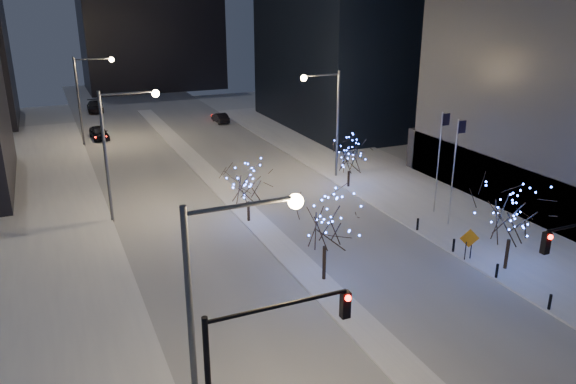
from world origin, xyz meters
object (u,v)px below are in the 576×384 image
holiday_tree_plaza_near (513,214)px  construction_sign (469,241)px  street_lamp_w_mid (119,138)px  holiday_tree_plaza_far (349,156)px  street_lamp_east (329,111)px  car_mid (220,118)px  street_lamp_w_near (219,295)px  holiday_tree_median_near (325,222)px  holiday_tree_median_far (248,185)px  traffic_signal_west (253,365)px  car_near (99,133)px  street_lamp_w_far (87,89)px  car_far (95,107)px

holiday_tree_plaza_near → construction_sign: holiday_tree_plaza_near is taller
street_lamp_w_mid → holiday_tree_plaza_far: 19.77m
street_lamp_east → car_mid: bearing=94.2°
street_lamp_w_near → holiday_tree_median_near: size_ratio=1.80×
holiday_tree_median_far → traffic_signal_west: bearing=-109.3°
holiday_tree_plaza_near → holiday_tree_plaza_far: (-1.10, 18.01, -0.90)m
car_near → street_lamp_east: bearing=-58.6°
car_near → holiday_tree_plaza_near: bearing=-71.7°
street_lamp_w_mid → holiday_tree_median_near: (9.44, -14.93, -2.65)m
holiday_tree_plaza_near → traffic_signal_west: bearing=-156.5°
street_lamp_east → traffic_signal_west: street_lamp_east is taller
car_mid → holiday_tree_median_far: 36.05m
holiday_tree_median_far → holiday_tree_median_near: bearing=-84.6°
traffic_signal_west → street_lamp_w_far: bearing=90.5°
car_far → construction_sign: size_ratio=2.51×
street_lamp_w_far → holiday_tree_median_far: size_ratio=2.22×
holiday_tree_plaza_near → construction_sign: (-1.30, 1.98, -2.40)m
street_lamp_east → street_lamp_w_far: bearing=130.8°
street_lamp_east → holiday_tree_plaza_near: street_lamp_east is taller
car_mid → holiday_tree_median_near: 46.27m
street_lamp_w_mid → street_lamp_w_far: (0.00, 25.00, 0.00)m
street_lamp_east → car_near: street_lamp_east is taller
car_far → holiday_tree_plaza_near: bearing=-71.7°
car_near → construction_sign: (18.31, -43.99, 0.65)m
street_lamp_w_far → holiday_tree_plaza_far: street_lamp_w_far is taller
street_lamp_east → car_mid: street_lamp_east is taller
traffic_signal_west → car_mid: (16.51, 57.61, -4.09)m
street_lamp_w_far → holiday_tree_plaza_far: size_ratio=2.07×
car_near → holiday_tree_plaza_far: 33.60m
street_lamp_w_far → construction_sign: size_ratio=4.72×
car_mid → construction_sign: (2.23, -46.89, 0.76)m
street_lamp_east → holiday_tree_median_far: 13.32m
street_lamp_w_far → holiday_tree_median_near: bearing=-76.7°
street_lamp_w_near → holiday_tree_plaza_far: (19.44, 24.74, -3.58)m
car_far → holiday_tree_plaza_near: 66.24m
traffic_signal_west → car_near: (0.43, 54.70, -3.99)m
traffic_signal_west → car_mid: 60.07m
car_mid → holiday_tree_plaza_near: (3.53, -48.87, 3.16)m
street_lamp_w_far → holiday_tree_median_far: bearing=-74.0°
holiday_tree_plaza_far → traffic_signal_west: bearing=-125.3°
car_far → construction_sign: bearing=-72.3°
car_mid → car_far: 20.86m
street_lamp_w_far → traffic_signal_west: (0.50, -52.00, -1.74)m
car_near → car_mid: car_near is taller
holiday_tree_median_far → construction_sign: size_ratio=2.13×
car_far → construction_sign: 63.91m
holiday_tree_plaza_far → car_far: bearing=110.7°
street_lamp_w_near → construction_sign: street_lamp_w_near is taller
street_lamp_east → traffic_signal_west: 35.30m
street_lamp_east → holiday_tree_median_far: size_ratio=2.22×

